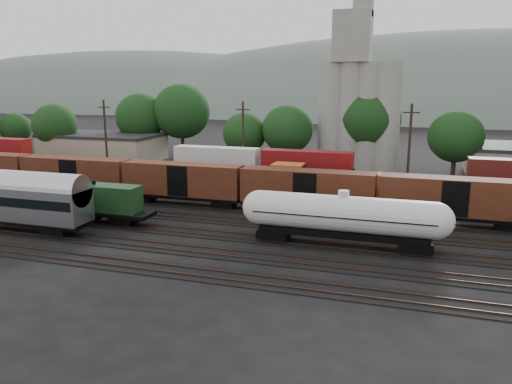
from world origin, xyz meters
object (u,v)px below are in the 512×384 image
(grain_silo, at_px, (358,104))
(tank_car_a, at_px, (343,216))
(green_locomotive, at_px, (71,198))
(orange_locomotive, at_px, (325,185))

(grain_silo, bearing_deg, tank_car_a, -84.95)
(green_locomotive, height_order, grain_silo, grain_silo)
(green_locomotive, relative_size, tank_car_a, 0.91)
(tank_car_a, height_order, grain_silo, grain_silo)
(green_locomotive, xyz_separation_m, tank_car_a, (29.26, 0.00, 0.34))
(orange_locomotive, bearing_deg, tank_car_a, -74.36)
(orange_locomotive, relative_size, grain_silo, 0.65)
(tank_car_a, bearing_deg, orange_locomotive, 105.64)
(green_locomotive, height_order, tank_car_a, tank_car_a)
(green_locomotive, distance_m, grain_silo, 49.13)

